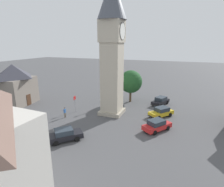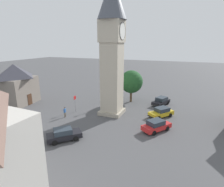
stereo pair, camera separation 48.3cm
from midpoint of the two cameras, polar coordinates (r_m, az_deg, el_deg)
ground_plane at (r=31.05m, az=-0.45°, el=-6.16°), size 200.00×200.00×0.00m
clock_tower at (r=28.88m, az=-0.50°, el=17.14°), size 4.46×4.46×21.03m
car_blue_kerb at (r=36.13m, az=14.56°, el=-2.24°), size 4.46×3.13×1.53m
car_silver_kerb at (r=23.35m, az=-15.11°, el=-12.34°), size 4.13×4.09×1.53m
car_red_corner at (r=30.47m, az=14.70°, el=-5.59°), size 4.29×3.87×1.53m
car_white_side at (r=25.65m, az=13.33°, el=-9.59°), size 4.34×3.77×1.53m
pedestrian at (r=29.97m, az=-14.99°, el=-5.46°), size 0.56×0.24×1.69m
tree at (r=36.18m, az=5.50°, el=3.68°), size 4.50×4.50×6.36m
building_corner_back at (r=39.45m, az=-28.55°, el=2.58°), size 7.37×6.68×7.68m
lamp_post at (r=34.84m, az=0.48°, el=2.76°), size 0.36×0.36×5.77m
road_sign at (r=31.73m, az=-11.98°, el=-2.39°), size 0.60×0.07×2.80m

